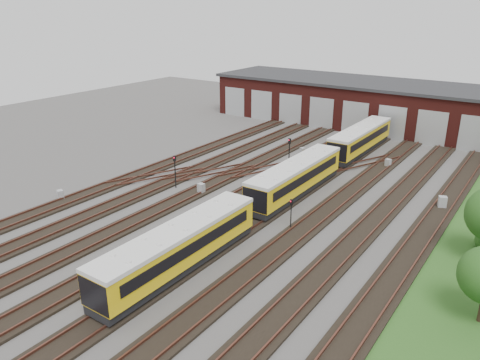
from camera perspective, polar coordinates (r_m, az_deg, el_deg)
The scene contains 13 objects.
ground at distance 37.30m, azimuth -3.27°, elevation -5.98°, with size 120.00×120.00×0.00m, color #413E3C.
track_network at distance 37.76m, azimuth -2.92°, elevation -5.44°, with size 30.40×70.00×0.33m.
maintenance_shed at distance 70.59m, azimuth 17.22°, elevation 8.72°, with size 51.00×12.50×6.35m.
metro_train at distance 43.20m, azimuth 6.82°, elevation 0.32°, with size 2.51×45.81×2.85m.
signal_mast_0 at distance 50.72m, azimuth 6.03°, elevation 3.81°, with size 0.32×0.31×3.26m.
signal_mast_1 at distance 45.08m, azimuth -7.94°, elevation 1.52°, with size 0.29×0.28×3.23m.
signal_mast_2 at distance 44.81m, azimuth 8.50°, elevation 0.80°, with size 0.25×0.24×2.57m.
signal_mast_3 at distance 36.73m, azimuth 6.25°, elevation -3.66°, with size 0.26×0.25×2.54m.
relay_cabinet_0 at distance 45.40m, azimuth -21.05°, elevation -1.73°, with size 0.57×0.48×0.95m, color #9C9EA1.
relay_cabinet_1 at distance 55.65m, azimuth 7.60°, elevation 3.48°, with size 0.52×0.44×0.87m, color #9C9EA1.
relay_cabinet_2 at distance 43.92m, azimuth -4.76°, elevation -1.06°, with size 0.61×0.51×1.01m, color #9C9EA1.
relay_cabinet_3 at distance 53.41m, azimuth 17.59°, elevation 1.97°, with size 0.56×0.47×0.93m, color #9C9EA1.
relay_cabinet_4 at distance 44.22m, azimuth 23.43°, elevation -2.54°, with size 0.68×0.56×1.13m, color #9C9EA1.
Camera 1 is at (20.71, -26.15, 16.69)m, focal length 35.00 mm.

